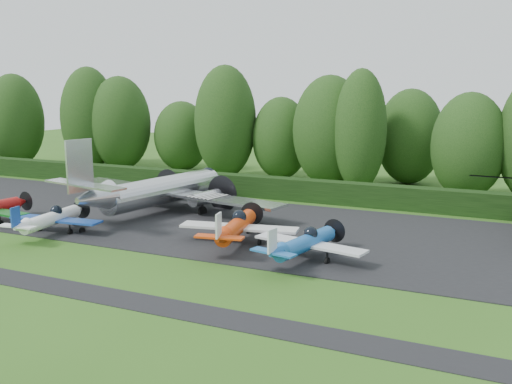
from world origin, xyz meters
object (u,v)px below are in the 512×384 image
at_px(light_plane_orange, 237,226).
at_px(light_plane_white, 51,219).
at_px(transport_plane, 161,190).
at_px(light_plane_blue, 305,243).

bearing_deg(light_plane_orange, light_plane_white, -156.90).
height_order(transport_plane, light_plane_orange, transport_plane).
bearing_deg(light_plane_orange, light_plane_blue, -5.05).
distance_m(light_plane_white, light_plane_orange, 13.61).
bearing_deg(light_plane_white, transport_plane, 75.73).
distance_m(light_plane_white, light_plane_blue, 18.69).
xyz_separation_m(transport_plane, light_plane_orange, (9.99, -6.05, -0.67)).
height_order(light_plane_orange, light_plane_blue, light_plane_orange).
xyz_separation_m(transport_plane, light_plane_white, (-3.30, -9.01, -0.82)).
bearing_deg(transport_plane, light_plane_blue, -37.20).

